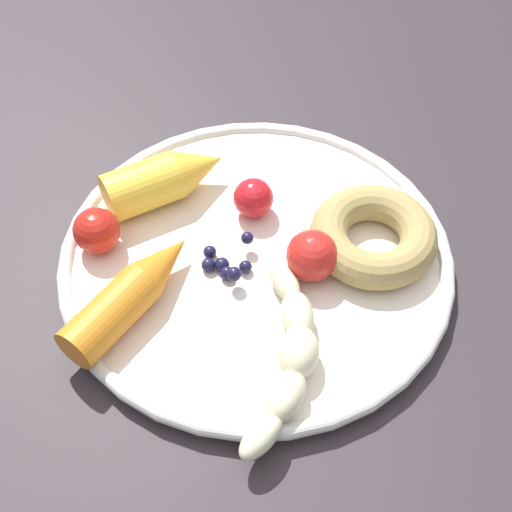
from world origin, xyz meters
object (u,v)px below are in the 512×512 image
at_px(plate, 256,258).
at_px(carrot_orange, 132,293).
at_px(blueberry_pile, 227,263).
at_px(carrot_yellow, 166,178).
at_px(banana, 289,353).
at_px(tomato_mid, 312,256).
at_px(dining_table, 212,312).
at_px(donut, 373,236).
at_px(tomato_far, 253,198).
at_px(tomato_near, 96,231).

height_order(plate, carrot_orange, carrot_orange).
bearing_deg(blueberry_pile, carrot_yellow, -121.15).
bearing_deg(carrot_yellow, banana, 56.71).
relative_size(carrot_yellow, tomato_mid, 2.69).
bearing_deg(dining_table, donut, 113.92).
bearing_deg(donut, tomato_mid, -38.68).
xyz_separation_m(plate, blueberry_pile, (0.02, -0.02, 0.01)).
bearing_deg(plate, carrot_yellow, -105.97).
bearing_deg(tomato_mid, tomato_far, -118.90).
distance_m(dining_table, tomato_near, 0.15).
distance_m(dining_table, banana, 0.17).
bearing_deg(tomato_near, blueberry_pile, 102.70).
relative_size(dining_table, tomato_mid, 25.31).
bearing_deg(carrot_orange, carrot_yellow, -162.56).
xyz_separation_m(carrot_yellow, tomato_far, (-0.01, 0.08, -0.00)).
xyz_separation_m(carrot_orange, tomato_far, (-0.13, 0.04, -0.00)).
height_order(dining_table, banana, banana).
bearing_deg(dining_table, tomato_mid, 97.06).
height_order(plate, donut, donut).
bearing_deg(tomato_near, carrot_orange, 55.92).
bearing_deg(banana, plate, -140.82).
bearing_deg(carrot_orange, tomato_near, -124.08).
relative_size(plate, carrot_orange, 2.44).
distance_m(carrot_orange, tomato_mid, 0.14).
xyz_separation_m(banana, tomato_far, (-0.12, -0.09, 0.00)).
distance_m(tomato_near, tomato_mid, 0.18).
distance_m(donut, tomato_mid, 0.06).
bearing_deg(carrot_yellow, plate, 74.03).
relative_size(carrot_yellow, donut, 1.08).
height_order(carrot_orange, donut, carrot_orange).
height_order(blueberry_pile, tomato_far, tomato_far).
distance_m(carrot_orange, tomato_near, 0.07).
relative_size(carrot_orange, blueberry_pile, 2.74).
xyz_separation_m(tomato_near, tomato_mid, (-0.05, 0.17, 0.00)).
bearing_deg(donut, banana, -7.92).
height_order(carrot_orange, tomato_mid, tomato_mid).
xyz_separation_m(carrot_orange, tomato_near, (-0.04, -0.06, 0.00)).
relative_size(banana, tomato_mid, 4.02).
bearing_deg(tomato_near, banana, 79.91).
bearing_deg(donut, dining_table, -66.08).
relative_size(plate, banana, 1.93).
height_order(carrot_orange, carrot_yellow, carrot_yellow).
relative_size(banana, tomato_near, 4.35).
bearing_deg(blueberry_pile, banana, 54.57).
height_order(dining_table, blueberry_pile, blueberry_pile).
bearing_deg(banana, donut, 172.08).
xyz_separation_m(dining_table, blueberry_pile, (0.02, 0.03, 0.11)).
relative_size(blueberry_pile, tomato_mid, 1.16).
xyz_separation_m(blueberry_pile, tomato_near, (0.02, -0.11, 0.01)).
distance_m(carrot_yellow, blueberry_pile, 0.10).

